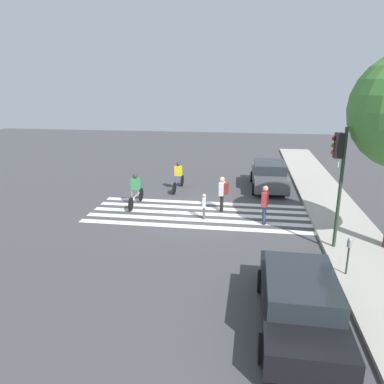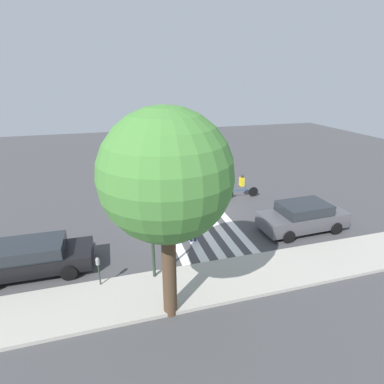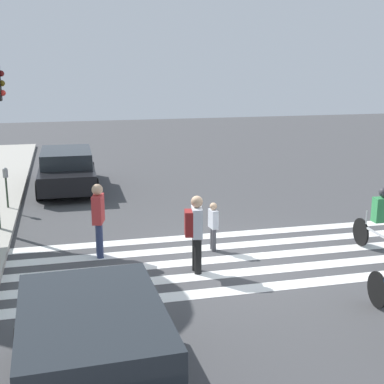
# 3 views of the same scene
# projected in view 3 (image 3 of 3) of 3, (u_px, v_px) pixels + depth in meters

# --- Properties ---
(ground_plane) EXTENTS (60.00, 60.00, 0.00)m
(ground_plane) POSITION_uv_depth(u_px,v_px,m) (235.00, 258.00, 12.02)
(ground_plane) COLOR #444447
(crosswalk_stripes) EXTENTS (3.73, 10.00, 0.01)m
(crosswalk_stripes) POSITION_uv_depth(u_px,v_px,m) (235.00, 258.00, 12.02)
(crosswalk_stripes) COLOR white
(crosswalk_stripes) RESTS_ON ground_plane
(parking_meter) EXTENTS (0.15, 0.15, 1.33)m
(parking_meter) POSITION_uv_depth(u_px,v_px,m) (6.00, 179.00, 15.49)
(parking_meter) COLOR #283828
(parking_meter) RESTS_ON ground_plane
(pedestrian_adult_blue_shirt) EXTENTS (0.49, 0.43, 1.65)m
(pedestrian_adult_blue_shirt) POSITION_uv_depth(u_px,v_px,m) (195.00, 228.00, 11.00)
(pedestrian_adult_blue_shirt) COLOR black
(pedestrian_adult_blue_shirt) RESTS_ON ground_plane
(pedestrian_child_with_backpack) EXTENTS (0.33, 0.17, 1.15)m
(pedestrian_child_with_backpack) POSITION_uv_depth(u_px,v_px,m) (213.00, 224.00, 12.38)
(pedestrian_child_with_backpack) COLOR #4C4C51
(pedestrian_child_with_backpack) RESTS_ON ground_plane
(pedestrian_adult_tall_backpack) EXTENTS (0.50, 0.32, 1.69)m
(pedestrian_adult_tall_backpack) POSITION_uv_depth(u_px,v_px,m) (98.00, 216.00, 11.91)
(pedestrian_adult_tall_backpack) COLOR navy
(pedestrian_adult_tall_backpack) RESTS_ON ground_plane
(cyclist_mid_street) EXTENTS (2.31, 0.41, 1.62)m
(cyclist_mid_street) POSITION_uv_depth(u_px,v_px,m) (381.00, 220.00, 11.88)
(cyclist_mid_street) COLOR black
(cyclist_mid_street) RESTS_ON ground_plane
(car_parked_far_curb) EXTENTS (4.59, 2.09, 1.52)m
(car_parked_far_curb) POSITION_uv_depth(u_px,v_px,m) (94.00, 365.00, 6.38)
(car_parked_far_curb) COLOR #4C4C51
(car_parked_far_curb) RESTS_ON ground_plane
(car_parked_dark_suv) EXTENTS (4.69, 2.02, 1.37)m
(car_parked_dark_suv) POSITION_uv_depth(u_px,v_px,m) (67.00, 169.00, 18.43)
(car_parked_dark_suv) COLOR black
(car_parked_dark_suv) RESTS_ON ground_plane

